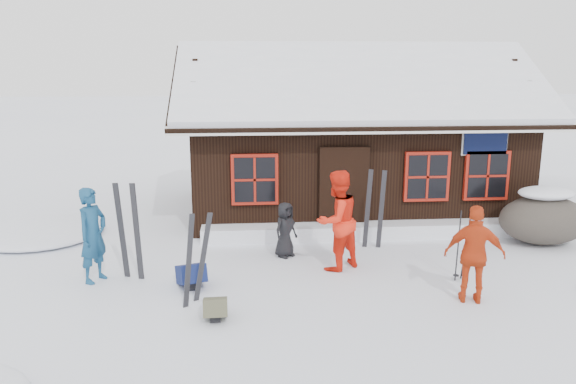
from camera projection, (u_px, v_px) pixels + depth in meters
name	position (u px, v px, depth m)	size (l,w,h in m)	color
ground	(318.00, 276.00, 10.41)	(120.00, 120.00, 0.00)	white
mountain_hut	(349.00, 150.00, 15.02)	(8.90, 6.09, 4.42)	black
snow_drift	(371.00, 230.00, 12.68)	(7.60, 0.60, 0.35)	white
snow_mounds	(381.00, 242.00, 12.36)	(20.60, 13.20, 0.48)	white
skier_teal	(93.00, 235.00, 10.00)	(0.63, 0.41, 1.73)	navy
skier_orange_left	(337.00, 220.00, 10.59)	(0.93, 0.73, 1.92)	red
skier_orange_right	(475.00, 255.00, 9.11)	(0.96, 0.40, 1.64)	red
skier_crouched	(285.00, 230.00, 11.35)	(0.55, 0.36, 1.14)	black
boulder	(544.00, 218.00, 12.20)	(1.92, 1.44, 1.13)	#48423A
ski_pair_left	(196.00, 260.00, 9.12)	(0.52, 0.34, 1.56)	black
ski_pair_mid	(129.00, 232.00, 10.15)	(0.49, 0.19, 1.83)	black
ski_pair_right	(374.00, 210.00, 11.86)	(0.45, 0.20, 1.74)	black
ski_poles	(462.00, 247.00, 10.11)	(0.24, 0.12, 1.33)	black
backpack_blue	(191.00, 278.00, 9.88)	(0.45, 0.59, 0.32)	#121D51
backpack_olive	(216.00, 311.00, 8.63)	(0.37, 0.49, 0.26)	#4E4D38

